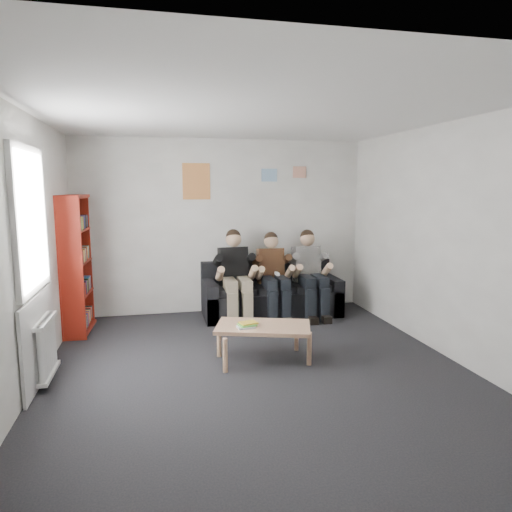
# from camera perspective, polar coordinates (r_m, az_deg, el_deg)

# --- Properties ---
(room_shell) EXTENTS (5.00, 5.00, 5.00)m
(room_shell) POSITION_cam_1_polar(r_m,az_deg,el_deg) (4.76, 0.18, 1.19)
(room_shell) COLOR black
(room_shell) RESTS_ON ground
(sofa) EXTENTS (2.08, 0.85, 0.80)m
(sofa) POSITION_cam_1_polar(r_m,az_deg,el_deg) (7.12, 1.82, -4.99)
(sofa) COLOR black
(sofa) RESTS_ON ground
(bookshelf) EXTENTS (0.28, 0.84, 1.86)m
(bookshelf) POSITION_cam_1_polar(r_m,az_deg,el_deg) (6.61, -21.46, -0.98)
(bookshelf) COLOR maroon
(bookshelf) RESTS_ON ground
(coffee_table) EXTENTS (1.05, 0.58, 0.42)m
(coffee_table) POSITION_cam_1_polar(r_m,az_deg,el_deg) (5.23, 0.90, -9.16)
(coffee_table) COLOR tan
(coffee_table) RESTS_ON ground
(game_cases) EXTENTS (0.23, 0.20, 0.05)m
(game_cases) POSITION_cam_1_polar(r_m,az_deg,el_deg) (5.15, -1.12, -8.60)
(game_cases) COLOR silver
(game_cases) RESTS_ON coffee_table
(person_left) EXTENTS (0.42, 0.91, 1.34)m
(person_left) POSITION_cam_1_polar(r_m,az_deg,el_deg) (6.74, -2.55, -2.57)
(person_left) COLOR black
(person_left) RESTS_ON sofa
(person_middle) EXTENTS (0.40, 0.85, 1.29)m
(person_middle) POSITION_cam_1_polar(r_m,az_deg,el_deg) (6.86, 2.23, -2.52)
(person_middle) COLOR #51341B
(person_middle) RESTS_ON sofa
(person_right) EXTENTS (0.41, 0.88, 1.31)m
(person_right) POSITION_cam_1_polar(r_m,az_deg,el_deg) (7.03, 6.82, -2.24)
(person_right) COLOR silver
(person_right) RESTS_ON sofa
(radiator) EXTENTS (0.10, 0.64, 0.60)m
(radiator) POSITION_cam_1_polar(r_m,az_deg,el_deg) (5.19, -24.64, -10.33)
(radiator) COLOR white
(radiator) RESTS_ON ground
(window) EXTENTS (0.05, 1.30, 2.36)m
(window) POSITION_cam_1_polar(r_m,az_deg,el_deg) (5.04, -25.95, -2.97)
(window) COLOR white
(window) RESTS_ON room_shell
(poster_large) EXTENTS (0.42, 0.01, 0.55)m
(poster_large) POSITION_cam_1_polar(r_m,az_deg,el_deg) (7.12, -7.47, 9.23)
(poster_large) COLOR gold
(poster_large) RESTS_ON room_shell
(poster_blue) EXTENTS (0.25, 0.01, 0.20)m
(poster_blue) POSITION_cam_1_polar(r_m,az_deg,el_deg) (7.31, 1.67, 10.07)
(poster_blue) COLOR #3F93D7
(poster_blue) RESTS_ON room_shell
(poster_pink) EXTENTS (0.22, 0.01, 0.18)m
(poster_pink) POSITION_cam_1_polar(r_m,az_deg,el_deg) (7.45, 5.46, 10.39)
(poster_pink) COLOR #D442A8
(poster_pink) RESTS_ON room_shell
(poster_sign) EXTENTS (0.20, 0.01, 0.14)m
(poster_sign) POSITION_cam_1_polar(r_m,az_deg,el_deg) (7.10, -12.42, 10.73)
(poster_sign) COLOR silver
(poster_sign) RESTS_ON room_shell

